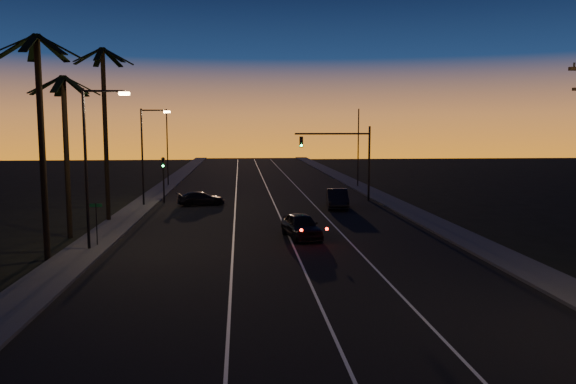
{
  "coord_description": "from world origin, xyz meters",
  "views": [
    {
      "loc": [
        -2.55,
        -11.6,
        6.89
      ],
      "look_at": [
        0.25,
        21.0,
        3.11
      ],
      "focal_mm": 35.0,
      "sensor_mm": 36.0,
      "label": 1
    }
  ],
  "objects": [
    {
      "name": "lead_car",
      "position": [
        1.23,
        22.7,
        0.78
      ],
      "size": [
        2.58,
        5.25,
        1.54
      ],
      "color": "black",
      "rests_on": "road"
    },
    {
      "name": "sidewalk_left",
      "position": [
        -11.2,
        30.0,
        0.08
      ],
      "size": [
        2.4,
        170.0,
        0.16
      ],
      "primitive_type": "cube",
      "color": "#3A3A37",
      "rests_on": "ground"
    },
    {
      "name": "far_pole_right",
      "position": [
        11.0,
        52.0,
        4.5
      ],
      "size": [
        0.14,
        0.14,
        9.0
      ],
      "primitive_type": "cylinder",
      "color": "black",
      "rests_on": "ground"
    },
    {
      "name": "cross_car",
      "position": [
        -6.04,
        38.15,
        0.62
      ],
      "size": [
        4.47,
        2.59,
        1.22
      ],
      "color": "black",
      "rests_on": "road"
    },
    {
      "name": "streetlight_left_near",
      "position": [
        -10.7,
        20.0,
        5.32
      ],
      "size": [
        2.55,
        0.26,
        9.0
      ],
      "color": "black",
      "rests_on": "ground"
    },
    {
      "name": "signal_mast",
      "position": [
        7.14,
        39.99,
        4.78
      ],
      "size": [
        7.1,
        0.41,
        7.0
      ],
      "color": "black",
      "rests_on": "ground"
    },
    {
      "name": "palm_far",
      "position": [
        -12.2,
        30.0,
        7.61
      ],
      "size": [
        4.25,
        4.16,
        12.53
      ],
      "color": "black",
      "rests_on": "ground"
    },
    {
      "name": "far_pole_left",
      "position": [
        -11.0,
        55.0,
        4.5
      ],
      "size": [
        0.14,
        0.14,
        9.0
      ],
      "primitive_type": "cylinder",
      "color": "black",
      "rests_on": "ground"
    },
    {
      "name": "streetlight_left_far",
      "position": [
        -10.69,
        38.0,
        5.06
      ],
      "size": [
        2.55,
        0.26,
        8.5
      ],
      "color": "black",
      "rests_on": "ground"
    },
    {
      "name": "lane_stripe_mid",
      "position": [
        0.5,
        30.0,
        0.02
      ],
      "size": [
        0.12,
        160.0,
        0.01
      ],
      "primitive_type": "cube",
      "color": "silver",
      "rests_on": "road"
    },
    {
      "name": "signal_post",
      "position": [
        -9.5,
        39.98,
        2.89
      ],
      "size": [
        0.28,
        0.37,
        4.2
      ],
      "color": "black",
      "rests_on": "ground"
    },
    {
      "name": "sidewalk_right",
      "position": [
        11.2,
        30.0,
        0.08
      ],
      "size": [
        2.4,
        170.0,
        0.16
      ],
      "primitive_type": "cube",
      "color": "#3A3A37",
      "rests_on": "ground"
    },
    {
      "name": "lane_stripe_right",
      "position": [
        4.0,
        30.0,
        0.02
      ],
      "size": [
        0.12,
        160.0,
        0.01
      ],
      "primitive_type": "cube",
      "color": "silver",
      "rests_on": "road"
    },
    {
      "name": "right_car",
      "position": [
        5.71,
        35.43,
        0.82
      ],
      "size": [
        2.24,
        5.08,
        1.62
      ],
      "color": "black",
      "rests_on": "road"
    },
    {
      "name": "road",
      "position": [
        0.0,
        30.0,
        0.01
      ],
      "size": [
        20.0,
        170.0,
        0.01
      ],
      "primitive_type": "cube",
      "color": "black",
      "rests_on": "ground"
    },
    {
      "name": "palm_near",
      "position": [
        -12.6,
        18.0,
        7.07
      ],
      "size": [
        4.25,
        4.16,
        11.53
      ],
      "color": "black",
      "rests_on": "ground"
    },
    {
      "name": "lane_stripe_left",
      "position": [
        -3.0,
        30.0,
        0.02
      ],
      "size": [
        0.12,
        160.0,
        0.01
      ],
      "primitive_type": "cube",
      "color": "silver",
      "rests_on": "road"
    },
    {
      "name": "street_sign",
      "position": [
        -10.8,
        21.0,
        1.66
      ],
      "size": [
        0.7,
        0.06,
        2.6
      ],
      "color": "black",
      "rests_on": "ground"
    },
    {
      "name": "palm_mid",
      "position": [
        -13.2,
        24.0,
        6.25
      ],
      "size": [
        4.25,
        4.16,
        10.03
      ],
      "color": "black",
      "rests_on": "ground"
    }
  ]
}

